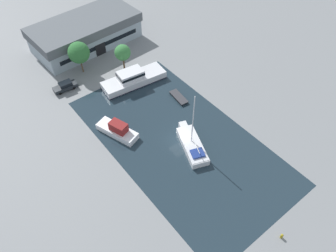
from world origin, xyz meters
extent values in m
plane|color=gray|center=(0.00, 0.00, 0.00)|extent=(440.00, 440.00, 0.00)
cube|color=#1E2D38|center=(0.00, 0.00, 0.00)|extent=(20.90, 39.15, 0.01)
cube|color=#99A8B2|center=(2.04, 34.61, 1.90)|extent=(22.96, 12.14, 3.80)
cube|color=#565B60|center=(2.04, 34.61, 4.79)|extent=(23.65, 12.50, 1.98)
cube|color=black|center=(2.33, 29.12, 1.33)|extent=(2.40, 0.19, 2.66)
cube|color=black|center=(2.33, 29.12, 2.09)|extent=(19.03, 1.05, 0.95)
cylinder|color=brown|center=(3.41, 21.72, 1.45)|extent=(0.36, 0.36, 2.89)
sphere|color=#387A3D|center=(3.41, 21.72, 4.10)|extent=(3.23, 3.23, 3.23)
cylinder|color=brown|center=(-3.70, 26.24, 1.54)|extent=(0.28, 0.28, 3.08)
sphere|color=#2D6B33|center=(-3.70, 26.24, 4.68)|extent=(4.26, 4.26, 4.26)
cube|color=#1E2328|center=(-9.01, 23.41, 0.65)|extent=(4.65, 2.05, 0.74)
cube|color=black|center=(-8.83, 23.39, 1.36)|extent=(2.46, 1.69, 0.67)
cube|color=black|center=(-10.02, 23.47, 1.33)|extent=(0.13, 1.40, 0.54)
cylinder|color=black|center=(-10.47, 22.73, 0.30)|extent=(0.61, 0.24, 0.60)
cylinder|color=black|center=(-10.36, 24.27, 0.30)|extent=(0.61, 0.24, 0.60)
cylinder|color=black|center=(-7.66, 22.54, 0.30)|extent=(0.61, 0.24, 0.60)
cylinder|color=black|center=(-7.55, 24.08, 0.30)|extent=(0.61, 0.24, 0.60)
cube|color=silver|center=(0.61, -2.67, 0.58)|extent=(5.58, 8.52, 1.15)
cube|color=silver|center=(2.27, 1.63, 0.58)|extent=(1.64, 1.59, 1.15)
cube|color=silver|center=(0.61, -2.67, 1.20)|extent=(5.35, 8.18, 0.08)
cylinder|color=silver|center=(0.83, -2.11, 6.09)|extent=(0.16, 0.16, 9.70)
cylinder|color=silver|center=(0.18, -3.80, 2.34)|extent=(1.41, 3.41, 0.12)
cube|color=navy|center=(-0.18, -4.73, 1.39)|extent=(2.52, 2.37, 0.30)
cube|color=silver|center=(2.47, 16.80, 0.77)|extent=(12.96, 5.40, 1.52)
cube|color=black|center=(2.47, 16.80, 0.15)|extent=(13.09, 5.50, 0.18)
cube|color=silver|center=(1.85, 16.88, 2.33)|extent=(5.08, 3.41, 1.61)
cube|color=black|center=(1.85, 16.88, 2.49)|extent=(5.18, 3.50, 0.52)
cube|color=#23282D|center=(6.53, 7.93, 0.21)|extent=(1.95, 4.30, 0.41)
cube|color=#333338|center=(6.53, 7.93, 0.45)|extent=(2.06, 4.47, 0.08)
cube|color=white|center=(-7.23, 7.63, 0.58)|extent=(4.71, 7.81, 1.15)
cube|color=maroon|center=(-7.09, 7.21, 1.93)|extent=(2.60, 3.36, 1.55)
cylinder|color=olive|center=(-0.11, -21.36, 0.27)|extent=(0.33, 0.33, 0.55)
sphere|color=olive|center=(-0.11, -21.36, 0.65)|extent=(0.37, 0.37, 0.37)
camera|label=1|loc=(-23.24, -26.41, 42.04)|focal=35.00mm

